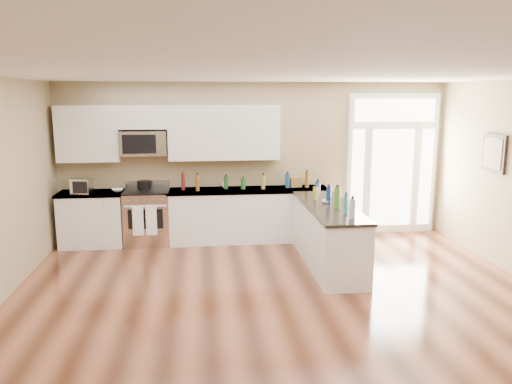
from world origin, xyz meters
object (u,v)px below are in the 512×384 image
toaster_oven (82,186)px  peninsula_cabinet (328,237)px  kitchen_range (148,217)px  stockpot (144,185)px

toaster_oven → peninsula_cabinet: bearing=-10.1°
kitchen_range → stockpot: stockpot is taller
peninsula_cabinet → kitchen_range: kitchen_range is taller
kitchen_range → toaster_oven: 1.21m
kitchen_range → toaster_oven: toaster_oven is taller
toaster_oven → stockpot: bearing=20.6°
stockpot → toaster_oven: 1.02m
peninsula_cabinet → toaster_oven: toaster_oven is taller
peninsula_cabinet → toaster_oven: (-3.91, 1.32, 0.64)m
stockpot → kitchen_range: bearing=-57.8°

